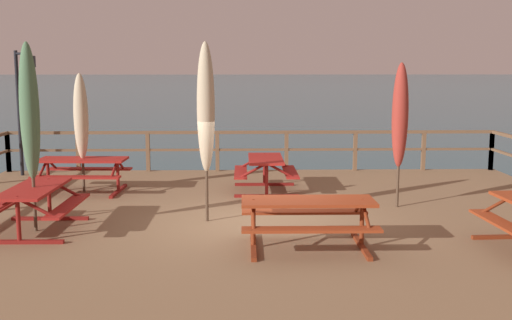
# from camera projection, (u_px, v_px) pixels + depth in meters

# --- Properties ---
(ground_plane) EXTENTS (600.00, 600.00, 0.00)m
(ground_plane) POSITION_uv_depth(u_px,v_px,m) (257.00, 257.00, 11.28)
(ground_plane) COLOR #2D5B6B
(wooden_deck) EXTENTS (13.36, 11.33, 0.67)m
(wooden_deck) POSITION_uv_depth(u_px,v_px,m) (257.00, 239.00, 11.23)
(wooden_deck) COLOR #846647
(wooden_deck) RESTS_ON ground
(railing_waterside_far) EXTENTS (13.16, 0.10, 1.09)m
(railing_waterside_far) POSITION_uv_depth(u_px,v_px,m) (252.00, 143.00, 16.52)
(railing_waterside_far) COLOR brown
(railing_waterside_far) RESTS_ON wooden_deck
(picnic_table_front_right) EXTENTS (2.05, 1.41, 0.78)m
(picnic_table_front_right) POSITION_uv_depth(u_px,v_px,m) (308.00, 213.00, 9.44)
(picnic_table_front_right) COLOR #993819
(picnic_table_front_right) RESTS_ON wooden_deck
(picnic_table_mid_centre) EXTENTS (1.42, 1.91, 0.78)m
(picnic_table_mid_centre) POSITION_uv_depth(u_px,v_px,m) (34.00, 199.00, 10.42)
(picnic_table_mid_centre) COLOR maroon
(picnic_table_mid_centre) RESTS_ON wooden_deck
(picnic_table_back_right) EXTENTS (1.98, 1.48, 0.78)m
(picnic_table_back_right) POSITION_uv_depth(u_px,v_px,m) (83.00, 168.00, 13.70)
(picnic_table_back_right) COLOR maroon
(picnic_table_back_right) RESTS_ON wooden_deck
(picnic_table_mid_right) EXTENTS (1.40, 1.68, 0.78)m
(picnic_table_mid_right) POSITION_uv_depth(u_px,v_px,m) (266.00, 167.00, 13.81)
(picnic_table_mid_right) COLOR maroon
(picnic_table_mid_right) RESTS_ON wooden_deck
(patio_umbrella_short_back) EXTENTS (0.32, 0.32, 2.87)m
(patio_umbrella_short_back) POSITION_uv_depth(u_px,v_px,m) (400.00, 116.00, 12.06)
(patio_umbrella_short_back) COLOR #4C3828
(patio_umbrella_short_back) RESTS_ON wooden_deck
(patio_umbrella_tall_mid_left) EXTENTS (0.32, 0.32, 3.20)m
(patio_umbrella_tall_mid_left) POSITION_uv_depth(u_px,v_px,m) (30.00, 112.00, 10.21)
(patio_umbrella_tall_mid_left) COLOR #4C3828
(patio_umbrella_tall_mid_left) RESTS_ON wooden_deck
(patio_umbrella_tall_mid_right) EXTENTS (0.32, 0.32, 3.23)m
(patio_umbrella_tall_mid_right) POSITION_uv_depth(u_px,v_px,m) (206.00, 108.00, 10.89)
(patio_umbrella_tall_mid_right) COLOR #4C3828
(patio_umbrella_tall_mid_right) RESTS_ON wooden_deck
(patio_umbrella_short_front) EXTENTS (0.32, 0.32, 2.65)m
(patio_umbrella_short_front) POSITION_uv_depth(u_px,v_px,m) (81.00, 117.00, 13.59)
(patio_umbrella_short_front) COLOR #4C3828
(patio_umbrella_short_front) RESTS_ON wooden_deck
(lamp_post_hooked) EXTENTS (0.60, 0.45, 3.20)m
(lamp_post_hooked) POSITION_uv_depth(u_px,v_px,m) (23.00, 94.00, 15.53)
(lamp_post_hooked) COLOR black
(lamp_post_hooked) RESTS_ON wooden_deck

